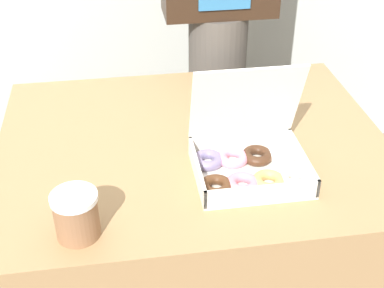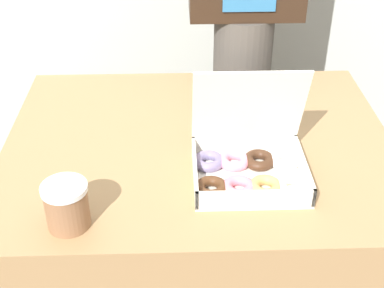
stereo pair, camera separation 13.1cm
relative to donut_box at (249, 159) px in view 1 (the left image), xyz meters
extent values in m
cube|color=#99754C|center=(-0.12, 0.17, -0.42)|extent=(1.06, 0.84, 0.76)
cube|color=white|center=(0.00, -0.01, -0.04)|extent=(0.27, 0.23, 0.01)
cube|color=white|center=(-0.13, -0.01, -0.01)|extent=(0.01, 0.23, 0.05)
cube|color=white|center=(0.13, -0.01, -0.01)|extent=(0.01, 0.23, 0.05)
cube|color=white|center=(0.00, -0.13, -0.01)|extent=(0.27, 0.01, 0.05)
cube|color=white|center=(0.00, 0.10, -0.01)|extent=(0.27, 0.01, 0.05)
cube|color=white|center=(0.00, 0.07, 0.12)|extent=(0.27, 0.08, 0.22)
torus|color=#4C2D19|center=(-0.10, -0.07, -0.02)|extent=(0.11, 0.11, 0.03)
torus|color=slate|center=(-0.10, 0.04, -0.02)|extent=(0.11, 0.11, 0.03)
torus|color=pink|center=(-0.03, -0.07, -0.02)|extent=(0.11, 0.11, 0.03)
torus|color=pink|center=(-0.03, 0.04, -0.02)|extent=(0.09, 0.09, 0.03)
torus|color=tan|center=(0.03, -0.07, -0.02)|extent=(0.11, 0.11, 0.03)
torus|color=#422819|center=(0.03, 0.04, -0.02)|extent=(0.11, 0.11, 0.03)
torus|color=silver|center=(0.10, -0.07, -0.02)|extent=(0.10, 0.10, 0.03)
torus|color=white|center=(0.10, 0.04, -0.02)|extent=(0.11, 0.11, 0.03)
cylinder|color=#8C6042|center=(-0.42, -0.16, 0.01)|extent=(0.09, 0.09, 0.10)
cylinder|color=white|center=(-0.42, -0.16, 0.06)|extent=(0.10, 0.10, 0.01)
cylinder|color=#4C4742|center=(0.08, 0.80, -0.36)|extent=(0.22, 0.22, 0.89)
camera|label=1|loc=(-0.31, -1.05, 0.77)|focal=50.00mm
camera|label=2|loc=(-0.18, -1.06, 0.77)|focal=50.00mm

